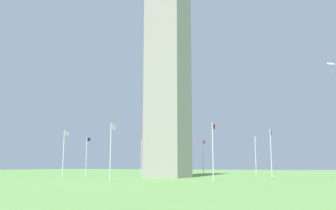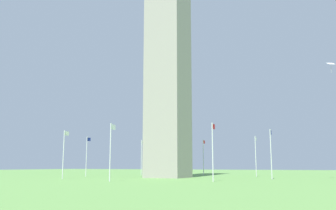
{
  "view_description": "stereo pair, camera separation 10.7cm",
  "coord_description": "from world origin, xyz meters",
  "px_view_note": "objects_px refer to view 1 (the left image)",
  "views": [
    {
      "loc": [
        -56.63,
        -27.17,
        1.95
      ],
      "look_at": [
        0.0,
        0.0,
        12.17
      ],
      "focal_mm": 39.99,
      "sensor_mm": 36.0,
      "label": 1
    },
    {
      "loc": [
        -56.59,
        -27.27,
        1.95
      ],
      "look_at": [
        0.0,
        0.0,
        12.17
      ],
      "focal_mm": 39.99,
      "sensor_mm": 36.0,
      "label": 2
    }
  ],
  "objects_px": {
    "flagpole_sw": "(213,149)",
    "flagpole_w": "(271,151)",
    "flagpole_ne": "(141,156)",
    "flagpole_se": "(64,152)",
    "obelisk_monument": "(168,15)",
    "flagpole_nw": "(256,154)",
    "flagpole_e": "(87,154)",
    "flagpole_s": "(111,149)",
    "flagpole_n": "(203,156)",
    "kite_white_diamond": "(331,64)"
  },
  "relations": [
    {
      "from": "flagpole_nw",
      "to": "flagpole_w",
      "type": "bearing_deg",
      "value": -157.5
    },
    {
      "from": "flagpole_se",
      "to": "flagpole_sw",
      "type": "distance_m",
      "value": 23.84
    },
    {
      "from": "flagpole_sw",
      "to": "flagpole_se",
      "type": "bearing_deg",
      "value": 90.0
    },
    {
      "from": "obelisk_monument",
      "to": "flagpole_nw",
      "type": "xyz_separation_m",
      "value": [
        11.99,
        -11.92,
        -24.31
      ]
    },
    {
      "from": "flagpole_e",
      "to": "flagpole_w",
      "type": "xyz_separation_m",
      "value": [
        -0.0,
        -33.72,
        0.0
      ]
    },
    {
      "from": "flagpole_ne",
      "to": "flagpole_s",
      "type": "xyz_separation_m",
      "value": [
        -28.78,
        -11.92,
        0.0
      ]
    },
    {
      "from": "flagpole_ne",
      "to": "flagpole_se",
      "type": "distance_m",
      "value": 23.84
    },
    {
      "from": "flagpole_ne",
      "to": "kite_white_diamond",
      "type": "height_order",
      "value": "kite_white_diamond"
    },
    {
      "from": "flagpole_n",
      "to": "flagpole_ne",
      "type": "bearing_deg",
      "value": 112.5
    },
    {
      "from": "obelisk_monument",
      "to": "flagpole_s",
      "type": "bearing_deg",
      "value": 180.0
    },
    {
      "from": "flagpole_w",
      "to": "flagpole_s",
      "type": "bearing_deg",
      "value": 135.0
    },
    {
      "from": "obelisk_monument",
      "to": "flagpole_n",
      "type": "relative_size",
      "value": 7.74
    },
    {
      "from": "flagpole_s",
      "to": "flagpole_sw",
      "type": "bearing_deg",
      "value": -67.5
    },
    {
      "from": "flagpole_sw",
      "to": "flagpole_w",
      "type": "xyz_separation_m",
      "value": [
        11.92,
        -4.94,
        0.0
      ]
    },
    {
      "from": "flagpole_n",
      "to": "flagpole_w",
      "type": "xyz_separation_m",
      "value": [
        -16.86,
        -16.86,
        0.0
      ]
    },
    {
      "from": "flagpole_s",
      "to": "flagpole_sw",
      "type": "relative_size",
      "value": 1.0
    },
    {
      "from": "flagpole_nw",
      "to": "flagpole_e",
      "type": "bearing_deg",
      "value": 112.5
    },
    {
      "from": "flagpole_se",
      "to": "kite_white_diamond",
      "type": "xyz_separation_m",
      "value": [
        12.24,
        -37.69,
        12.34
      ]
    },
    {
      "from": "flagpole_se",
      "to": "flagpole_sw",
      "type": "relative_size",
      "value": 1.0
    },
    {
      "from": "obelisk_monument",
      "to": "flagpole_se",
      "type": "height_order",
      "value": "obelisk_monument"
    },
    {
      "from": "flagpole_s",
      "to": "flagpole_sw",
      "type": "distance_m",
      "value": 12.9
    },
    {
      "from": "flagpole_n",
      "to": "obelisk_monument",
      "type": "bearing_deg",
      "value": 180.0
    },
    {
      "from": "obelisk_monument",
      "to": "flagpole_ne",
      "type": "relative_size",
      "value": 7.74
    },
    {
      "from": "flagpole_n",
      "to": "flagpole_se",
      "type": "xyz_separation_m",
      "value": [
        -28.78,
        11.92,
        0.0
      ]
    },
    {
      "from": "flagpole_ne",
      "to": "flagpole_e",
      "type": "height_order",
      "value": "same"
    },
    {
      "from": "flagpole_s",
      "to": "flagpole_nw",
      "type": "distance_m",
      "value": 31.15
    },
    {
      "from": "obelisk_monument",
      "to": "flagpole_se",
      "type": "bearing_deg",
      "value": 134.84
    },
    {
      "from": "flagpole_e",
      "to": "kite_white_diamond",
      "type": "bearing_deg",
      "value": -89.57
    },
    {
      "from": "flagpole_se",
      "to": "flagpole_s",
      "type": "bearing_deg",
      "value": -112.5
    },
    {
      "from": "obelisk_monument",
      "to": "flagpole_se",
      "type": "xyz_separation_m",
      "value": [
        -11.86,
        11.92,
        -24.31
      ]
    },
    {
      "from": "flagpole_w",
      "to": "flagpole_nw",
      "type": "bearing_deg",
      "value": 22.5
    },
    {
      "from": "flagpole_ne",
      "to": "flagpole_e",
      "type": "xyz_separation_m",
      "value": [
        -11.92,
        4.94,
        0.0
      ]
    },
    {
      "from": "flagpole_ne",
      "to": "kite_white_diamond",
      "type": "bearing_deg",
      "value": -107.11
    },
    {
      "from": "flagpole_se",
      "to": "flagpole_e",
      "type": "bearing_deg",
      "value": 22.5
    },
    {
      "from": "flagpole_se",
      "to": "flagpole_ne",
      "type": "bearing_deg",
      "value": -0.0
    },
    {
      "from": "flagpole_n",
      "to": "flagpole_ne",
      "type": "height_order",
      "value": "same"
    },
    {
      "from": "flagpole_ne",
      "to": "flagpole_e",
      "type": "bearing_deg",
      "value": 157.5
    },
    {
      "from": "flagpole_nw",
      "to": "obelisk_monument",
      "type": "bearing_deg",
      "value": 135.16
    },
    {
      "from": "flagpole_e",
      "to": "flagpole_nw",
      "type": "distance_m",
      "value": 31.15
    },
    {
      "from": "flagpole_sw",
      "to": "obelisk_monument",
      "type": "bearing_deg",
      "value": 45.16
    },
    {
      "from": "flagpole_w",
      "to": "flagpole_nw",
      "type": "height_order",
      "value": "same"
    },
    {
      "from": "kite_white_diamond",
      "to": "flagpole_nw",
      "type": "bearing_deg",
      "value": 50.05
    },
    {
      "from": "obelisk_monument",
      "to": "flagpole_w",
      "type": "height_order",
      "value": "obelisk_monument"
    },
    {
      "from": "flagpole_e",
      "to": "flagpole_sw",
      "type": "relative_size",
      "value": 1.0
    },
    {
      "from": "flagpole_se",
      "to": "flagpole_nw",
      "type": "height_order",
      "value": "same"
    },
    {
      "from": "flagpole_n",
      "to": "flagpole_w",
      "type": "height_order",
      "value": "same"
    },
    {
      "from": "obelisk_monument",
      "to": "flagpole_ne",
      "type": "bearing_deg",
      "value": 44.84
    },
    {
      "from": "flagpole_n",
      "to": "kite_white_diamond",
      "type": "distance_m",
      "value": 33.01
    },
    {
      "from": "flagpole_e",
      "to": "flagpole_s",
      "type": "distance_m",
      "value": 23.84
    },
    {
      "from": "flagpole_e",
      "to": "flagpole_w",
      "type": "bearing_deg",
      "value": -90.0
    }
  ]
}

